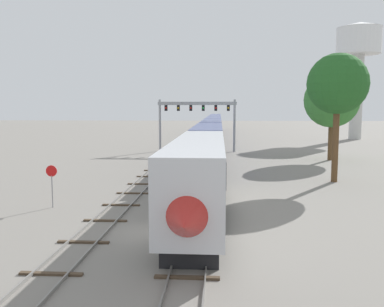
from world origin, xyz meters
TOP-DOWN VIEW (x-y plane):
  - ground_plane at (0.00, 0.00)m, footprint 400.00×400.00m
  - track_main at (2.00, 60.00)m, footprint 2.60×200.00m
  - track_near at (-3.50, 40.00)m, footprint 2.60×160.00m
  - passenger_train at (2.00, 53.83)m, footprint 3.04×120.34m
  - signal_gantry at (-0.25, 42.36)m, footprint 12.10×0.49m
  - water_tower at (32.40, 70.24)m, footprint 9.26×9.26m
  - stop_sign at (-8.00, 5.19)m, footprint 0.76×0.08m
  - trackside_tree_left at (13.71, 16.56)m, footprint 5.42×5.42m
  - trackside_tree_mid at (17.46, 32.73)m, footprint 6.97×6.97m

SIDE VIEW (x-z plane):
  - ground_plane at x=0.00m, z-range 0.00..0.00m
  - track_main at x=2.00m, z-range -0.01..0.15m
  - track_near at x=-3.50m, z-range -0.01..0.15m
  - stop_sign at x=-8.00m, z-range 0.43..3.31m
  - passenger_train at x=2.00m, z-range 0.21..5.01m
  - signal_gantry at x=-0.25m, z-range 1.91..9.91m
  - trackside_tree_mid at x=17.46m, z-range 2.08..13.27m
  - trackside_tree_left at x=13.71m, z-range 3.00..14.56m
  - water_tower at x=32.40m, z-range 6.80..31.46m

